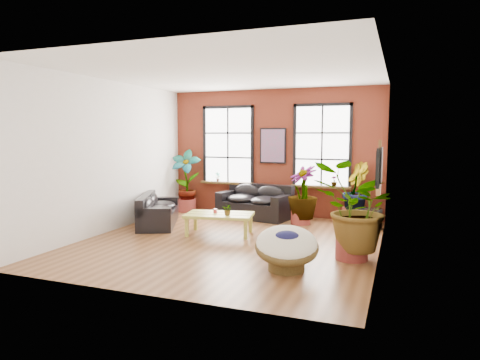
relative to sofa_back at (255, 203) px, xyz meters
The scene contains 19 objects.
room 2.92m from the sofa_back, 82.34° to the right, with size 6.04×6.54×3.54m.
sofa_back is the anchor object (origin of this frame).
sofa_left 2.70m from the sofa_back, 137.73° to the right, with size 1.53×2.11×0.77m.
coffee_table 2.21m from the sofa_back, 93.14° to the right, with size 1.62×1.10×0.58m.
papasan_chair 4.62m from the sofa_back, 64.99° to the right, with size 1.32×1.33×0.79m.
poster 1.65m from the sofa_back, 53.63° to the left, with size 0.74×0.06×0.98m.
tv_wall_unit 4.06m from the sofa_back, 32.85° to the right, with size 0.13×1.86×1.20m.
media_box 3.00m from the sofa_back, ahead, with size 0.66×0.58×0.47m.
pot_back_left 2.18m from the sofa_back, behind, with size 0.66×0.66×0.38m.
pot_back_right 2.59m from the sofa_back, ahead, with size 0.60×0.60×0.40m.
pot_right_wall 4.29m from the sofa_back, 47.44° to the right, with size 0.60×0.60×0.43m.
pot_mid 1.43m from the sofa_back, 17.48° to the right, with size 0.57×0.57×0.36m.
floor_plant_back_left 2.26m from the sofa_back, behind, with size 0.89×0.60×1.68m, color #245015.
floor_plant_back_right 2.65m from the sofa_back, ahead, with size 0.78×0.63×1.42m, color #245015.
floor_plant_right_wall 4.37m from the sofa_back, 47.41° to the right, with size 1.44×1.25×1.60m, color #245015.
floor_plant_mid 1.50m from the sofa_back, 16.30° to the right, with size 0.75×0.75×1.34m, color #245015.
table_plant 2.35m from the sofa_back, 86.51° to the right, with size 0.23×0.20×0.25m, color #245015.
sill_plant_left 1.51m from the sofa_back, 162.26° to the left, with size 0.14×0.10×0.27m, color #245015.
sill_plant_right 2.18m from the sofa_back, 11.54° to the left, with size 0.15×0.15×0.27m, color #245015.
Camera 1 is at (3.32, -8.22, 2.24)m, focal length 32.00 mm.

